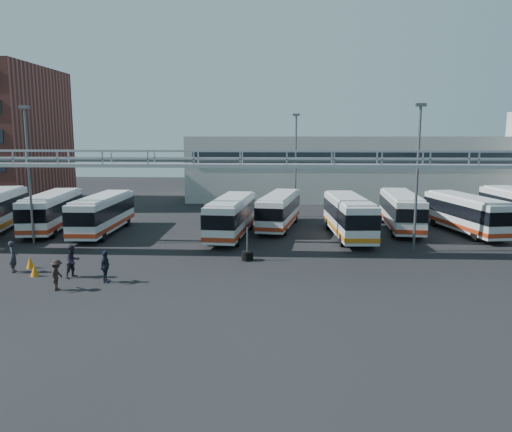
# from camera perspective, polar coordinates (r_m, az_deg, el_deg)

# --- Properties ---
(ground) EXTENTS (140.00, 140.00, 0.00)m
(ground) POSITION_cam_1_polar(r_m,az_deg,el_deg) (29.13, -2.47, -6.86)
(ground) COLOR black
(ground) RESTS_ON ground
(gantry) EXTENTS (51.40, 5.15, 7.10)m
(gantry) POSITION_cam_1_polar(r_m,az_deg,el_deg) (33.96, -1.57, 4.87)
(gantry) COLOR #999BA1
(gantry) RESTS_ON ground
(warehouse) EXTENTS (42.00, 14.00, 8.00)m
(warehouse) POSITION_cam_1_polar(r_m,az_deg,el_deg) (66.64, 11.13, 5.47)
(warehouse) COLOR #9E9E99
(warehouse) RESTS_ON ground
(light_pole_left) EXTENTS (0.70, 0.35, 10.21)m
(light_pole_left) POSITION_cam_1_polar(r_m,az_deg,el_deg) (40.56, -24.55, 5.06)
(light_pole_left) COLOR #4C4F54
(light_pole_left) RESTS_ON ground
(light_pole_mid) EXTENTS (0.70, 0.35, 10.21)m
(light_pole_mid) POSITION_cam_1_polar(r_m,az_deg,el_deg) (36.15, 17.98, 5.04)
(light_pole_mid) COLOR #4C4F54
(light_pole_mid) RESTS_ON ground
(light_pole_back) EXTENTS (0.70, 0.35, 10.21)m
(light_pole_back) POSITION_cam_1_polar(r_m,az_deg,el_deg) (49.95, 4.56, 6.45)
(light_pole_back) COLOR #4C4F54
(light_pole_back) RESTS_ON ground
(bus_1) EXTENTS (3.88, 10.77, 3.20)m
(bus_1) POSITION_cam_1_polar(r_m,az_deg,el_deg) (46.08, -22.26, 0.63)
(bus_1) COLOR silver
(bus_1) RESTS_ON ground
(bus_2) EXTENTS (2.69, 10.48, 3.17)m
(bus_2) POSITION_cam_1_polar(r_m,az_deg,el_deg) (43.21, -17.11, 0.37)
(bus_2) COLOR silver
(bus_2) RESTS_ON ground
(bus_4) EXTENTS (3.26, 10.64, 3.18)m
(bus_4) POSITION_cam_1_polar(r_m,az_deg,el_deg) (39.92, -2.84, 0.08)
(bus_4) COLOR silver
(bus_4) RESTS_ON ground
(bus_5) EXTENTS (3.88, 10.25, 3.04)m
(bus_5) POSITION_cam_1_polar(r_m,az_deg,el_deg) (43.77, 2.68, 0.77)
(bus_5) COLOR silver
(bus_5) RESTS_ON ground
(bus_6) EXTENTS (3.13, 10.87, 3.26)m
(bus_6) POSITION_cam_1_polar(r_m,az_deg,el_deg) (40.39, 10.54, 0.11)
(bus_6) COLOR silver
(bus_6) RESTS_ON ground
(bus_7) EXTENTS (3.17, 10.66, 3.19)m
(bus_7) POSITION_cam_1_polar(r_m,az_deg,el_deg) (44.63, 16.25, 0.69)
(bus_7) COLOR silver
(bus_7) RESTS_ON ground
(bus_8) EXTENTS (4.24, 10.64, 3.15)m
(bus_8) POSITION_cam_1_polar(r_m,az_deg,el_deg) (44.89, 22.87, 0.35)
(bus_8) COLOR silver
(bus_8) RESTS_ON ground
(pedestrian_a) EXTENTS (0.66, 0.81, 1.90)m
(pedestrian_a) POSITION_cam_1_polar(r_m,az_deg,el_deg) (32.96, -26.00, -4.20)
(pedestrian_a) COLOR #21222A
(pedestrian_a) RESTS_ON ground
(pedestrian_b) EXTENTS (1.08, 1.16, 1.90)m
(pedestrian_b) POSITION_cam_1_polar(r_m,az_deg,el_deg) (30.45, -20.22, -4.87)
(pedestrian_b) COLOR #27202D
(pedestrian_b) RESTS_ON ground
(pedestrian_c) EXTENTS (0.67, 1.10, 1.66)m
(pedestrian_c) POSITION_cam_1_polar(r_m,az_deg,el_deg) (28.24, -21.80, -6.28)
(pedestrian_c) COLOR black
(pedestrian_c) RESTS_ON ground
(pedestrian_d) EXTENTS (0.47, 1.06, 1.79)m
(pedestrian_d) POSITION_cam_1_polar(r_m,az_deg,el_deg) (28.83, -16.85, -5.57)
(pedestrian_d) COLOR #1B2231
(pedestrian_d) RESTS_ON ground
(cone_left) EXTENTS (0.48, 0.48, 0.75)m
(cone_left) POSITION_cam_1_polar(r_m,az_deg,el_deg) (33.68, -24.41, -4.83)
(cone_left) COLOR #CE710B
(cone_left) RESTS_ON ground
(cone_right) EXTENTS (0.50, 0.50, 0.73)m
(cone_right) POSITION_cam_1_polar(r_m,az_deg,el_deg) (31.64, -24.00, -5.67)
(cone_right) COLOR #CE710B
(cone_right) RESTS_ON ground
(tire_stack) EXTENTS (0.77, 0.77, 2.20)m
(tire_stack) POSITION_cam_1_polar(r_m,az_deg,el_deg) (32.57, -0.99, -4.46)
(tire_stack) COLOR black
(tire_stack) RESTS_ON ground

